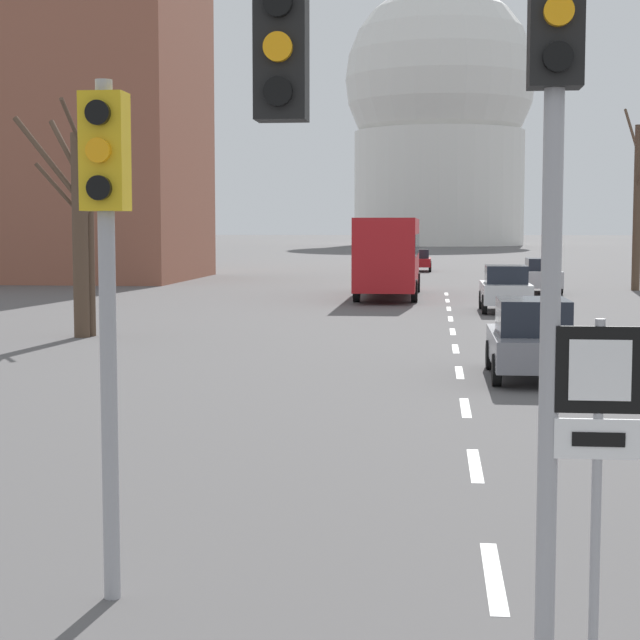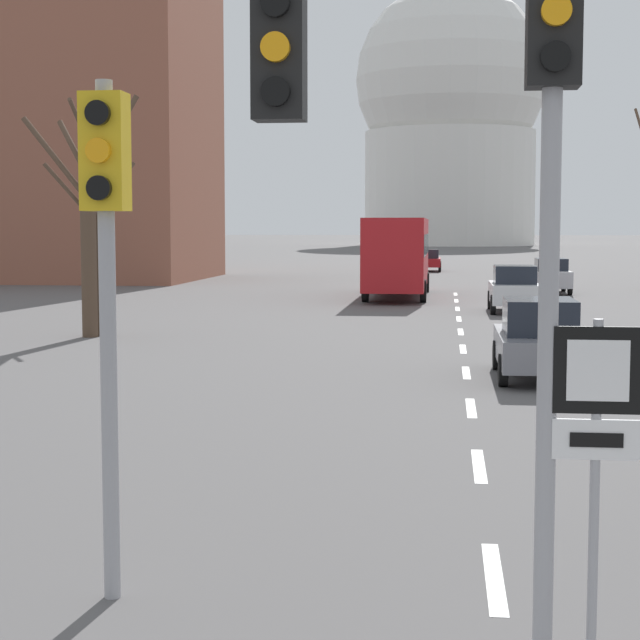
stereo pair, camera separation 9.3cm
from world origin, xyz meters
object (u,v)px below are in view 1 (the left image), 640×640
(traffic_signal_near_left, at_px, (106,239))
(sedan_near_right, at_px, (532,339))
(city_bus, at_px, (389,251))
(sedan_far_left, at_px, (541,275))
(traffic_signal_centre_tall, at_px, (458,115))
(sedan_near_left, at_px, (418,260))
(route_sign_post, at_px, (598,434))
(sedan_mid_centre, at_px, (506,288))

(traffic_signal_near_left, bearing_deg, sedan_near_right, 71.14)
(city_bus, bearing_deg, sedan_near_right, -80.93)
(sedan_far_left, height_order, city_bus, city_bus)
(traffic_signal_centre_tall, distance_m, sedan_near_left, 68.12)
(traffic_signal_near_left, distance_m, sedan_far_left, 43.36)
(route_sign_post, xyz_separation_m, sedan_mid_centre, (1.46, 32.24, -0.84))
(sedan_near_right, xyz_separation_m, sedan_far_left, (2.99, 28.90, 0.02))
(traffic_signal_centre_tall, distance_m, city_bus, 40.15)
(traffic_signal_near_left, bearing_deg, sedan_near_left, 88.73)
(route_sign_post, height_order, city_bus, city_bus)
(traffic_signal_near_left, xyz_separation_m, route_sign_post, (3.81, -1.11, -1.32))
(route_sign_post, bearing_deg, sedan_mid_centre, 87.40)
(traffic_signal_near_left, bearing_deg, sedan_mid_centre, 80.38)
(traffic_signal_near_left, height_order, sedan_near_right, traffic_signal_near_left)
(traffic_signal_near_left, bearing_deg, route_sign_post, -16.29)
(traffic_signal_near_left, xyz_separation_m, city_bus, (0.66, 38.97, -0.98))
(route_sign_post, bearing_deg, city_bus, 94.50)
(sedan_far_left, bearing_deg, city_bus, -152.54)
(sedan_far_left, distance_m, city_bus, 8.00)
(traffic_signal_near_left, relative_size, city_bus, 0.40)
(route_sign_post, xyz_separation_m, sedan_near_left, (-2.33, 68.07, -0.91))
(sedan_mid_centre, bearing_deg, traffic_signal_near_left, -99.62)
(city_bus, bearing_deg, sedan_far_left, 27.46)
(city_bus, bearing_deg, traffic_signal_near_left, -90.96)
(sedan_near_left, bearing_deg, sedan_near_right, -86.56)
(traffic_signal_near_left, relative_size, sedan_far_left, 0.98)
(sedan_near_right, xyz_separation_m, city_bus, (-4.03, 25.25, 1.23))
(sedan_near_left, bearing_deg, sedan_mid_centre, -83.96)
(sedan_near_right, relative_size, sedan_far_left, 0.92)
(route_sign_post, bearing_deg, sedan_near_left, 91.96)
(route_sign_post, bearing_deg, traffic_signal_centre_tall, 177.85)
(route_sign_post, xyz_separation_m, sedan_far_left, (3.86, 43.73, -0.86))
(traffic_signal_centre_tall, height_order, route_sign_post, traffic_signal_centre_tall)
(sedan_near_right, height_order, city_bus, city_bus)
(sedan_far_left, bearing_deg, route_sign_post, -95.05)
(sedan_far_left, bearing_deg, sedan_near_left, 104.27)
(traffic_signal_centre_tall, xyz_separation_m, sedan_near_left, (-1.34, 68.03, -3.09))
(route_sign_post, height_order, sedan_near_left, route_sign_post)
(sedan_near_left, relative_size, sedan_mid_centre, 1.10)
(traffic_signal_centre_tall, height_order, traffic_signal_near_left, traffic_signal_centre_tall)
(sedan_near_right, bearing_deg, sedan_mid_centre, 88.06)
(traffic_signal_centre_tall, distance_m, sedan_mid_centre, 32.44)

